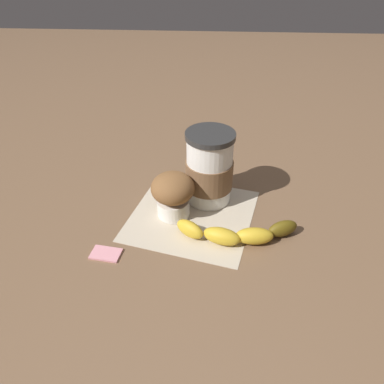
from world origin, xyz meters
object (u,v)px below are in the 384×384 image
Objects in this scene: muffin at (173,193)px; sugar_packet at (106,253)px; coffee_cup at (209,169)px; banana at (238,233)px.

sugar_packet is (0.11, -0.10, -0.05)m from muffin.
coffee_cup is 0.14m from banana.
banana is (0.12, 0.05, -0.05)m from coffee_cup.
banana is 0.23m from sugar_packet.
banana is at bearing 102.47° from sugar_packet.
coffee_cup is 0.66× the size of banana.
coffee_cup is 2.93× the size of sugar_packet.
coffee_cup is at bearing -155.91° from banana.
muffin is at bearing -49.58° from coffee_cup.
coffee_cup is at bearing 130.42° from muffin.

